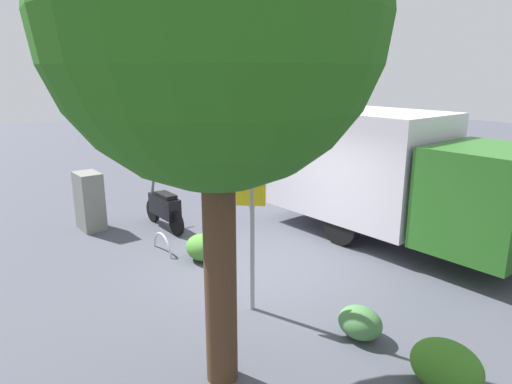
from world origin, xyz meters
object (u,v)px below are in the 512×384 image
box_truck_near (394,172)px  bike_rack_hoop (163,252)px  motorcycle (164,207)px  stop_sign (251,189)px  street_tree (215,21)px  utility_cabinet (89,201)px

box_truck_near → bike_rack_hoop: (2.56, 4.23, -1.57)m
bike_rack_hoop → motorcycle: bearing=-30.1°
stop_sign → street_tree: 2.76m
box_truck_near → stop_sign: 4.27m
street_tree → utility_cabinet: street_tree is taller
motorcycle → stop_sign: stop_sign is taller
utility_cabinet → bike_rack_hoop: utility_cabinet is taller
box_truck_near → motorcycle: bearing=-139.1°
utility_cabinet → stop_sign: bearing=-173.3°
stop_sign → utility_cabinet: 5.58m
bike_rack_hoop → street_tree: bearing=162.3°
motorcycle → utility_cabinet: 1.76m
stop_sign → bike_rack_hoop: bearing=0.1°
street_tree → utility_cabinet: (6.48, -0.68, -3.46)m
motorcycle → stop_sign: bearing=171.6°
motorcycle → stop_sign: (-4.31, 0.75, 1.45)m
stop_sign → motorcycle: bearing=-9.9°
utility_cabinet → bike_rack_hoop: bearing=-165.3°
motorcycle → bike_rack_hoop: (-1.30, 0.76, -0.52)m
bike_rack_hoop → utility_cabinet: bearing=14.7°
bike_rack_hoop → box_truck_near: bearing=-121.2°
stop_sign → bike_rack_hoop: size_ratio=3.48×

